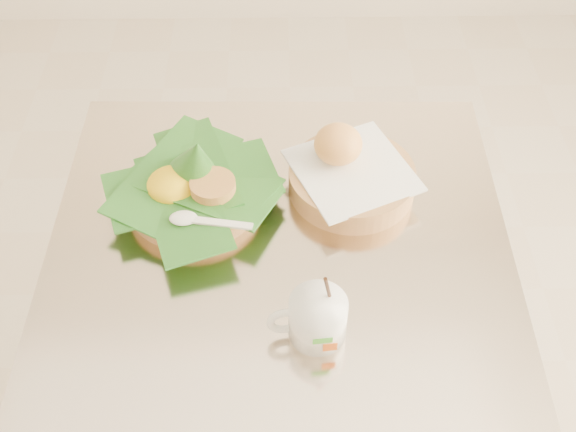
{
  "coord_description": "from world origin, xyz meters",
  "views": [
    {
      "loc": [
        0.19,
        -0.72,
        1.58
      ],
      "look_at": [
        0.2,
        -0.02,
        0.82
      ],
      "focal_mm": 45.0,
      "sensor_mm": 36.0,
      "label": 1
    }
  ],
  "objects_px": {
    "rice_basket": "(192,185)",
    "bread_basket": "(349,173)",
    "coffee_mug": "(316,317)",
    "cafe_table": "(281,330)"
  },
  "relations": [
    {
      "from": "rice_basket",
      "to": "bread_basket",
      "type": "xyz_separation_m",
      "value": [
        0.25,
        0.03,
        -0.01
      ]
    },
    {
      "from": "rice_basket",
      "to": "coffee_mug",
      "type": "xyz_separation_m",
      "value": [
        0.18,
        -0.25,
        0.0
      ]
    },
    {
      "from": "bread_basket",
      "to": "coffee_mug",
      "type": "xyz_separation_m",
      "value": [
        -0.07,
        -0.28,
        0.01
      ]
    },
    {
      "from": "rice_basket",
      "to": "cafe_table",
      "type": "bearing_deg",
      "value": -36.86
    },
    {
      "from": "bread_basket",
      "to": "coffee_mug",
      "type": "distance_m",
      "value": 0.29
    },
    {
      "from": "cafe_table",
      "to": "rice_basket",
      "type": "bearing_deg",
      "value": 143.14
    },
    {
      "from": "rice_basket",
      "to": "bread_basket",
      "type": "height_order",
      "value": "rice_basket"
    },
    {
      "from": "cafe_table",
      "to": "coffee_mug",
      "type": "distance_m",
      "value": 0.3
    },
    {
      "from": "cafe_table",
      "to": "bread_basket",
      "type": "height_order",
      "value": "bread_basket"
    },
    {
      "from": "coffee_mug",
      "to": "bread_basket",
      "type": "bearing_deg",
      "value": 76.88
    }
  ]
}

